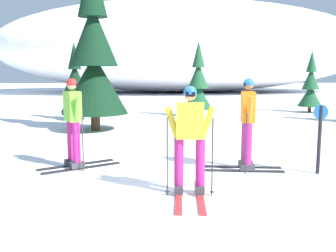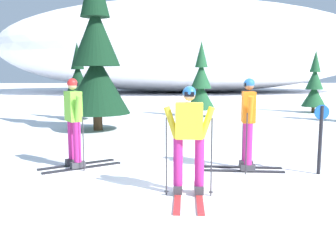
{
  "view_description": "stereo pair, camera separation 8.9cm",
  "coord_description": "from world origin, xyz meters",
  "views": [
    {
      "loc": [
        -0.45,
        -6.84,
        1.94
      ],
      "look_at": [
        -0.12,
        0.1,
        0.95
      ],
      "focal_mm": 40.68,
      "sensor_mm": 36.0,
      "label": 1
    },
    {
      "loc": [
        -0.36,
        -6.84,
        1.94
      ],
      "look_at": [
        -0.12,
        0.1,
        0.95
      ],
      "focal_mm": 40.68,
      "sensor_mm": 36.0,
      "label": 2
    }
  ],
  "objects": [
    {
      "name": "skier_yellow_jacket",
      "position": [
        0.17,
        -1.0,
        0.91
      ],
      "size": [
        0.8,
        1.69,
        1.73
      ],
      "color": "red",
      "rests_on": "ground"
    },
    {
      "name": "pine_tree_center_left",
      "position": [
        -2.27,
        5.85,
        2.36
      ],
      "size": [
        2.18,
        2.18,
        5.65
      ],
      "color": "#47301E",
      "rests_on": "ground"
    },
    {
      "name": "pine_tree_center_right",
      "position": [
        1.65,
        9.64,
        1.36
      ],
      "size": [
        1.26,
        1.26,
        3.26
      ],
      "color": "#47301E",
      "rests_on": "ground"
    },
    {
      "name": "trail_marker_post",
      "position": [
        2.77,
        0.14,
        0.76
      ],
      "size": [
        0.28,
        0.07,
        1.33
      ],
      "color": "black",
      "rests_on": "ground"
    },
    {
      "name": "ground_plane",
      "position": [
        0.0,
        0.0,
        0.0
      ],
      "size": [
        120.0,
        120.0,
        0.0
      ],
      "primitive_type": "plane",
      "color": "white"
    },
    {
      "name": "pine_tree_right",
      "position": [
        7.25,
        11.11,
        1.23
      ],
      "size": [
        1.14,
        1.14,
        2.95
      ],
      "color": "#47301E",
      "rests_on": "ground"
    },
    {
      "name": "pine_tree_left",
      "position": [
        -3.48,
        8.82,
        1.31
      ],
      "size": [
        1.21,
        1.21,
        3.13
      ],
      "color": "#47301E",
      "rests_on": "ground"
    },
    {
      "name": "snow_ridge_background",
      "position": [
        2.87,
        30.22,
        4.3
      ],
      "size": [
        36.03,
        18.44,
        8.59
      ],
      "primitive_type": "ellipsoid",
      "color": "white",
      "rests_on": "ground"
    },
    {
      "name": "skier_lime_jacket",
      "position": [
        -1.99,
        0.81,
        0.96
      ],
      "size": [
        1.63,
        1.2,
        1.82
      ],
      "color": "black",
      "rests_on": "ground"
    },
    {
      "name": "skier_orange_jacket",
      "position": [
        1.46,
        0.49,
        0.95
      ],
      "size": [
        1.66,
        0.77,
        1.82
      ],
      "color": "black",
      "rests_on": "ground"
    }
  ]
}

